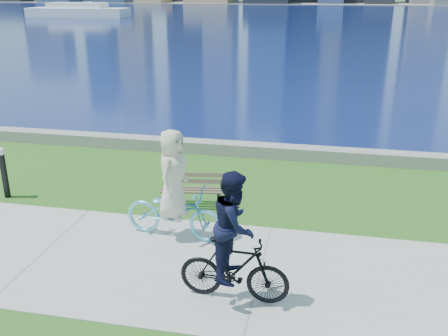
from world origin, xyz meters
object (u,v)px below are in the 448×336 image
(bollard_lamp, at_px, (3,169))
(cyclist_woman, at_px, (174,198))
(park_bench, at_px, (192,187))
(cyclist_man, at_px, (234,248))

(bollard_lamp, xyz_separation_m, cyclist_woman, (4.39, -1.10, 0.13))
(park_bench, relative_size, cyclist_woman, 0.65)
(bollard_lamp, bearing_deg, park_bench, 5.82)
(park_bench, height_order, cyclist_woman, cyclist_woman)
(park_bench, relative_size, cyclist_man, 0.66)
(cyclist_woman, distance_m, cyclist_man, 2.34)
(bollard_lamp, distance_m, cyclist_man, 6.57)
(bollard_lamp, bearing_deg, cyclist_man, -26.16)
(park_bench, relative_size, bollard_lamp, 1.17)
(cyclist_woman, bearing_deg, cyclist_man, -133.26)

